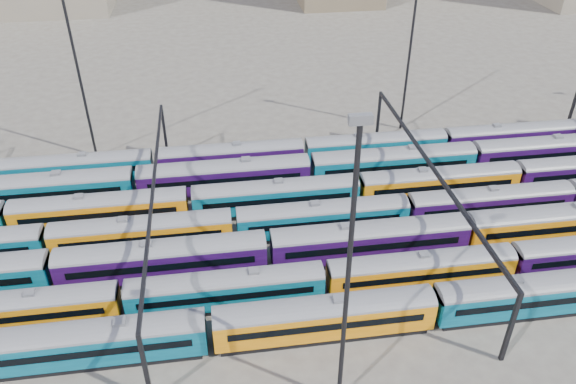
{
  "coord_description": "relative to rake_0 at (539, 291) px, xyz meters",
  "views": [
    {
      "loc": [
        -13.2,
        -49.79,
        39.4
      ],
      "look_at": [
        -5.29,
        4.47,
        3.0
      ],
      "focal_mm": 35.0,
      "sensor_mm": 36.0,
      "label": 1
    }
  ],
  "objects": [
    {
      "name": "rake_6",
      "position": [
        -7.29,
        30.0,
        -0.09
      ],
      "size": [
        98.33,
        2.88,
        4.84
      ],
      "color": "black",
      "rests_on": "ground"
    },
    {
      "name": "rake_4",
      "position": [
        -32.41,
        20.0,
        -0.03
      ],
      "size": [
        120.88,
        2.95,
        4.96
      ],
      "color": "black",
      "rests_on": "ground"
    },
    {
      "name": "gantry_2",
      "position": [
        -5.62,
        15.0,
        4.16
      ],
      "size": [
        0.35,
        40.35,
        8.03
      ],
      "color": "black",
      "rests_on": "ground"
    },
    {
      "name": "rake_5",
      "position": [
        -6.37,
        25.0,
        0.17
      ],
      "size": [
        108.08,
        3.16,
        5.34
      ],
      "color": "black",
      "rests_on": "ground"
    },
    {
      "name": "rake_2",
      "position": [
        -13.58,
        10.0,
        0.14
      ],
      "size": [
        106.94,
        3.13,
        5.28
      ],
      "color": "black",
      "rests_on": "ground"
    },
    {
      "name": "ground",
      "position": [
        -15.62,
        15.0,
        -2.63
      ],
      "size": [
        500.0,
        500.0,
        0.0
      ],
      "primitive_type": "plane",
      "color": "#45403A",
      "rests_on": "ground"
    },
    {
      "name": "rake_1",
      "position": [
        -9.69,
        5.0,
        -0.15
      ],
      "size": [
        95.94,
        2.81,
        4.72
      ],
      "color": "black",
      "rests_on": "ground"
    },
    {
      "name": "mast_2",
      "position": [
        -20.62,
        -7.0,
        11.34
      ],
      "size": [
        1.4,
        0.5,
        25.6
      ],
      "color": "black",
      "rests_on": "ground"
    },
    {
      "name": "mast_1",
      "position": [
        -45.62,
        37.0,
        11.34
      ],
      "size": [
        1.4,
        0.5,
        25.6
      ],
      "color": "black",
      "rests_on": "ground"
    },
    {
      "name": "mast_3",
      "position": [
        -0.62,
        39.0,
        11.34
      ],
      "size": [
        1.4,
        0.5,
        25.6
      ],
      "color": "black",
      "rests_on": "ground"
    },
    {
      "name": "rake_0",
      "position": [
        0.0,
        0.0,
        0.0
      ],
      "size": [
        142.6,
        2.98,
        5.01
      ],
      "color": "black",
      "rests_on": "ground"
    },
    {
      "name": "gantry_1",
      "position": [
        -35.62,
        15.0,
        4.16
      ],
      "size": [
        0.35,
        40.35,
        8.03
      ],
      "color": "black",
      "rests_on": "ground"
    },
    {
      "name": "rake_3",
      "position": [
        -27.55,
        15.0,
        -0.08
      ],
      "size": [
        118.47,
        2.89,
        4.86
      ],
      "color": "black",
      "rests_on": "ground"
    }
  ]
}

